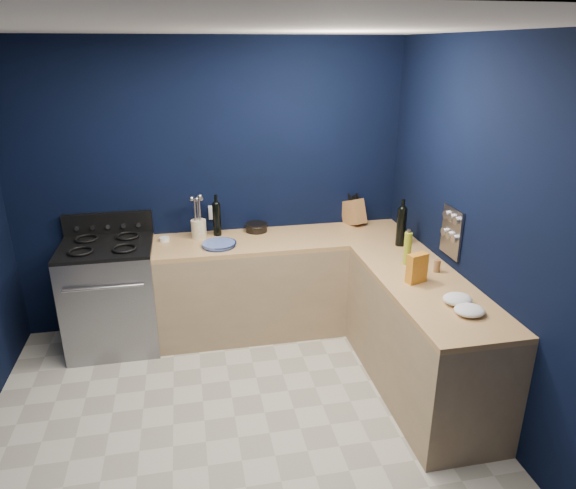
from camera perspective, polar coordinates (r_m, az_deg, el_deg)
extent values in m
cube|color=beige|center=(3.82, -5.49, -20.43)|extent=(3.50, 3.50, 0.02)
cube|color=silver|center=(2.87, -7.43, 22.82)|extent=(3.50, 3.50, 0.02)
cube|color=black|center=(4.78, -8.33, 6.10)|extent=(3.50, 0.02, 2.60)
cube|color=black|center=(3.69, 22.04, 0.22)|extent=(0.02, 3.50, 2.60)
cube|color=#9E835E|center=(4.84, -0.44, -4.45)|extent=(2.30, 0.63, 0.86)
cube|color=olive|center=(4.67, -0.45, 0.54)|extent=(2.30, 0.63, 0.04)
cube|color=#9E835E|center=(4.12, 14.39, -10.07)|extent=(0.63, 1.67, 0.86)
cube|color=olive|center=(3.91, 14.98, -4.41)|extent=(0.63, 1.67, 0.04)
cube|color=gray|center=(4.80, -18.73, -5.52)|extent=(0.76, 0.66, 0.92)
cube|color=black|center=(4.52, -19.15, -7.38)|extent=(0.59, 0.02, 0.42)
cube|color=black|center=(4.61, -19.41, -0.22)|extent=(0.76, 0.66, 0.03)
cube|color=black|center=(4.86, -19.14, 2.19)|extent=(0.76, 0.06, 0.20)
cube|color=gray|center=(4.15, 17.53, 1.29)|extent=(0.02, 0.28, 0.38)
cube|color=white|center=(4.82, -8.18, 3.51)|extent=(0.09, 0.02, 0.13)
cylinder|color=#4160A2|center=(4.49, -7.63, 0.01)|extent=(0.31, 0.31, 0.04)
cylinder|color=white|center=(4.70, -13.41, 0.57)|extent=(0.10, 0.10, 0.03)
cylinder|color=#F3E7C1|center=(4.70, -9.77, 1.69)|extent=(0.14, 0.14, 0.17)
cylinder|color=black|center=(4.72, -7.82, 2.73)|extent=(0.08, 0.08, 0.30)
cylinder|color=black|center=(4.81, -3.49, 1.89)|extent=(0.24, 0.24, 0.08)
cube|color=olive|center=(5.03, 7.20, 3.55)|extent=(0.22, 0.30, 0.29)
cylinder|color=black|center=(4.53, 12.32, 1.88)|extent=(0.11, 0.11, 0.33)
cylinder|color=#93A422|center=(4.16, 12.98, -0.43)|extent=(0.08, 0.08, 0.26)
cylinder|color=olive|center=(4.04, 13.78, -2.39)|extent=(0.05, 0.05, 0.10)
cylinder|color=olive|center=(4.10, 16.05, -2.27)|extent=(0.05, 0.05, 0.10)
cube|color=#B3201E|center=(3.86, 13.97, -2.54)|extent=(0.16, 0.11, 0.22)
ellipsoid|color=white|center=(3.65, 18.12, -5.71)|extent=(0.21, 0.19, 0.07)
ellipsoid|color=white|center=(3.54, 19.30, -6.83)|extent=(0.21, 0.19, 0.06)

